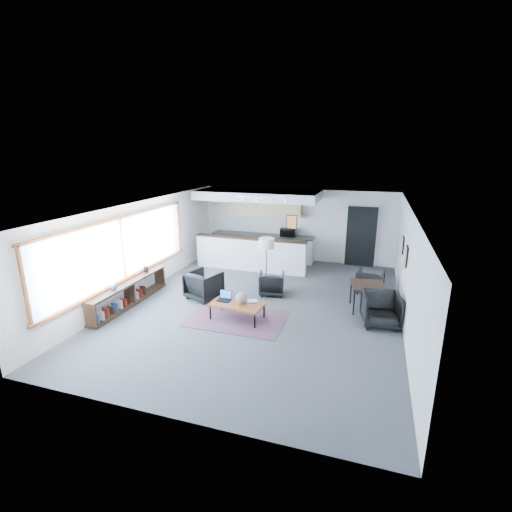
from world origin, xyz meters
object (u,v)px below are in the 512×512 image
(book_stack, at_px, (252,302))
(armchair_right, at_px, (272,283))
(dining_chair_near, at_px, (381,310))
(armchair_left, at_px, (204,284))
(dining_table, at_px, (368,287))
(laptop, at_px, (225,297))
(microwave, at_px, (288,232))
(dining_chair_far, at_px, (370,282))
(ceramic_pot, at_px, (241,298))
(floor_lamp, at_px, (266,245))
(coffee_table, at_px, (237,304))

(book_stack, height_order, armchair_right, armchair_right)
(armchair_right, bearing_deg, dining_chair_near, 147.63)
(book_stack, relative_size, armchair_left, 0.39)
(armchair_right, bearing_deg, book_stack, 77.44)
(dining_table, bearing_deg, book_stack, -151.58)
(laptop, relative_size, microwave, 0.64)
(dining_chair_far, relative_size, microwave, 1.19)
(armchair_left, bearing_deg, laptop, 157.09)
(armchair_left, bearing_deg, ceramic_pot, 165.26)
(microwave, bearing_deg, armchair_left, -113.99)
(dining_chair_near, height_order, dining_chair_far, dining_chair_near)
(book_stack, bearing_deg, dining_chair_near, 11.99)
(laptop, height_order, armchair_left, armchair_left)
(laptop, bearing_deg, armchair_right, 68.86)
(armchair_left, height_order, floor_lamp, floor_lamp)
(dining_chair_near, xyz_separation_m, dining_chair_far, (-0.28, 2.04, -0.06))
(coffee_table, bearing_deg, armchair_left, 149.37)
(dining_chair_far, height_order, microwave, microwave)
(ceramic_pot, relative_size, microwave, 0.53)
(book_stack, distance_m, dining_chair_far, 3.77)
(laptop, height_order, microwave, microwave)
(book_stack, distance_m, floor_lamp, 2.20)
(ceramic_pot, relative_size, dining_chair_far, 0.44)
(dining_chair_far, xyz_separation_m, microwave, (-2.97, 2.33, 0.80))
(dining_chair_near, distance_m, dining_chair_far, 2.06)
(ceramic_pot, xyz_separation_m, book_stack, (0.25, 0.07, -0.10))
(ceramic_pot, xyz_separation_m, dining_chair_near, (3.19, 0.70, -0.18))
(armchair_right, relative_size, dining_chair_near, 0.95)
(floor_lamp, bearing_deg, microwave, 91.42)
(book_stack, distance_m, microwave, 5.05)
(laptop, relative_size, book_stack, 1.00)
(coffee_table, height_order, ceramic_pot, ceramic_pot)
(ceramic_pot, xyz_separation_m, armchair_left, (-1.44, 0.93, -0.13))
(laptop, distance_m, dining_table, 3.61)
(dining_table, bearing_deg, ceramic_pot, -152.59)
(armchair_left, bearing_deg, armchair_right, -135.50)
(book_stack, bearing_deg, laptop, 179.42)
(ceramic_pot, bearing_deg, microwave, 90.66)
(microwave, bearing_deg, dining_chair_far, -43.70)
(armchair_right, distance_m, dining_table, 2.63)
(dining_chair_far, bearing_deg, book_stack, 53.34)
(dining_table, relative_size, dining_chair_far, 1.53)
(coffee_table, distance_m, dining_chair_far, 4.09)
(coffee_table, distance_m, book_stack, 0.37)
(floor_lamp, relative_size, dining_chair_near, 2.12)
(microwave, bearing_deg, book_stack, -92.01)
(laptop, distance_m, book_stack, 0.71)
(coffee_table, xyz_separation_m, armchair_right, (0.36, 1.80, -0.03))
(dining_table, bearing_deg, dining_chair_far, 87.74)
(coffee_table, relative_size, dining_table, 1.38)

